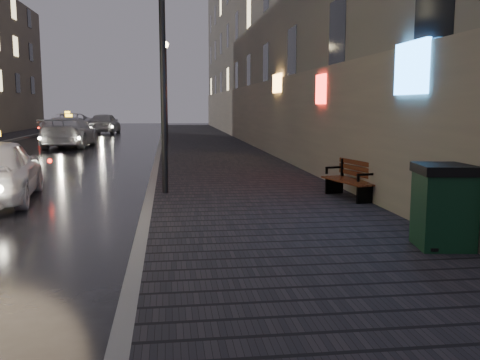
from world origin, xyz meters
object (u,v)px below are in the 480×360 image
object	(u,v)px
trash_bin	(444,205)
lamp_near	(163,46)
car_far	(105,123)
taxi_mid	(69,132)
lamp_far	(166,80)
bench	(352,179)
taxi_far	(68,125)

from	to	relation	value
trash_bin	lamp_near	bearing A→B (deg)	135.21
car_far	trash_bin	bearing A→B (deg)	107.89
lamp_near	taxi_mid	size ratio (longest dim) A/B	0.98
lamp_near	lamp_far	distance (m)	16.00
lamp_far	bench	distance (m)	17.94
lamp_far	car_far	bearing A→B (deg)	108.70
lamp_near	taxi_mid	world-z (taller)	lamp_near
bench	taxi_mid	xyz separation A→B (m)	(-9.11, 17.83, 0.22)
taxi_far	car_far	bearing A→B (deg)	60.27
lamp_far	trash_bin	bearing A→B (deg)	-79.52
taxi_mid	taxi_far	world-z (taller)	taxi_far
lamp_far	taxi_mid	world-z (taller)	lamp_far
taxi_mid	taxi_far	xyz separation A→B (m)	(-1.97, 10.62, 0.03)
lamp_far	taxi_far	world-z (taller)	lamp_far
taxi_far	lamp_far	bearing A→B (deg)	-50.17
lamp_far	bench	bearing A→B (deg)	-76.73
trash_bin	car_far	xyz separation A→B (m)	(-8.73, 35.49, 0.04)
lamp_near	bench	distance (m)	5.16
taxi_far	car_far	world-z (taller)	taxi_far
taxi_mid	taxi_far	size ratio (longest dim) A/B	0.93
lamp_far	car_far	world-z (taller)	lamp_far
lamp_far	taxi_far	size ratio (longest dim) A/B	0.91
trash_bin	taxi_far	xyz separation A→B (m)	(-10.97, 32.58, 0.05)
lamp_far	taxi_mid	xyz separation A→B (m)	(-5.05, 0.60, -2.71)
bench	taxi_mid	world-z (taller)	taxi_mid
lamp_near	taxi_mid	distance (m)	17.56
bench	car_far	world-z (taller)	car_far
taxi_mid	lamp_near	bearing A→B (deg)	109.01
trash_bin	car_far	bearing A→B (deg)	112.65
trash_bin	taxi_far	size ratio (longest dim) A/B	0.21
lamp_far	bench	world-z (taller)	lamp_far
lamp_near	taxi_far	distance (m)	28.24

